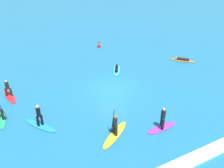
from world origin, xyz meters
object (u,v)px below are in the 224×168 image
at_px(marker_buoy, 99,46).
at_px(surfer_on_blue_board, 40,121).
at_px(surfer_on_purple_board, 162,123).
at_px(surfer_on_yellow_board, 115,130).
at_px(surfer_on_teal_board, 117,69).
at_px(surfer_on_red_board, 9,93).
at_px(surfer_on_orange_board, 182,60).
at_px(surfer_on_green_board, 0,115).

bearing_deg(marker_buoy, surfer_on_blue_board, -129.11).
bearing_deg(surfer_on_purple_board, surfer_on_yellow_board, 161.51).
bearing_deg(surfer_on_purple_board, surfer_on_teal_board, 77.21).
height_order(surfer_on_yellow_board, surfer_on_purple_board, surfer_on_yellow_board).
xyz_separation_m(surfer_on_red_board, marker_buoy, (12.62, 8.02, -0.24)).
bearing_deg(surfer_on_orange_board, marker_buoy, -4.81).
height_order(surfer_on_red_board, surfer_on_orange_board, surfer_on_red_board).
relative_size(surfer_on_green_board, marker_buoy, 2.38).
bearing_deg(surfer_on_teal_board, surfer_on_green_board, 137.29).
bearing_deg(surfer_on_purple_board, surfer_on_green_board, 144.92).
bearing_deg(surfer_on_teal_board, surfer_on_purple_board, -159.08).
relative_size(surfer_on_yellow_board, surfer_on_green_board, 1.23).
bearing_deg(surfer_on_green_board, surfer_on_red_board, 165.21).
bearing_deg(surfer_on_red_board, surfer_on_purple_board, 34.89).
xyz_separation_m(surfer_on_red_board, surfer_on_green_board, (-0.99, -3.36, 0.12)).
bearing_deg(surfer_on_blue_board, surfer_on_green_board, 16.10).
height_order(surfer_on_yellow_board, surfer_on_green_board, surfer_on_green_board).
distance_m(surfer_on_teal_board, surfer_on_green_board, 12.82).
bearing_deg(surfer_on_blue_board, surfer_on_red_board, -17.92).
bearing_deg(surfer_on_teal_board, surfer_on_yellow_board, -178.52).
relative_size(surfer_on_red_board, surfer_on_purple_board, 1.19).
bearing_deg(surfer_on_teal_board, surfer_on_red_board, 122.23).
height_order(surfer_on_blue_board, surfer_on_red_board, surfer_on_blue_board).
distance_m(surfer_on_red_board, surfer_on_teal_board, 11.27).
bearing_deg(surfer_on_blue_board, marker_buoy, -73.24).
distance_m(surfer_on_teal_board, surfer_on_orange_board, 8.42).
height_order(surfer_on_blue_board, surfer_on_orange_board, surfer_on_blue_board).
relative_size(surfer_on_teal_board, marker_buoy, 2.76).
relative_size(surfer_on_yellow_board, surfer_on_purple_board, 1.17).
xyz_separation_m(surfer_on_blue_board, surfer_on_green_board, (-2.60, 2.16, 0.06)).
bearing_deg(surfer_on_red_board, surfer_on_orange_board, 78.02).
bearing_deg(surfer_on_green_board, surfer_on_teal_board, 108.57).
bearing_deg(surfer_on_orange_board, surfer_on_blue_board, 61.67).
bearing_deg(marker_buoy, surfer_on_yellow_board, -110.96).
bearing_deg(surfer_on_yellow_board, surfer_on_teal_board, 26.46).
distance_m(surfer_on_yellow_board, surfer_on_red_board, 10.85).
distance_m(surfer_on_blue_board, surfer_on_red_board, 5.76).
bearing_deg(surfer_on_purple_board, surfer_on_blue_board, 147.90).
distance_m(surfer_on_orange_board, surfer_on_purple_board, 13.42).
distance_m(surfer_on_yellow_board, surfer_on_orange_board, 15.65).
bearing_deg(marker_buoy, surfer_on_teal_board, -100.03).
xyz_separation_m(surfer_on_blue_board, surfer_on_teal_board, (9.66, 5.89, -0.33)).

